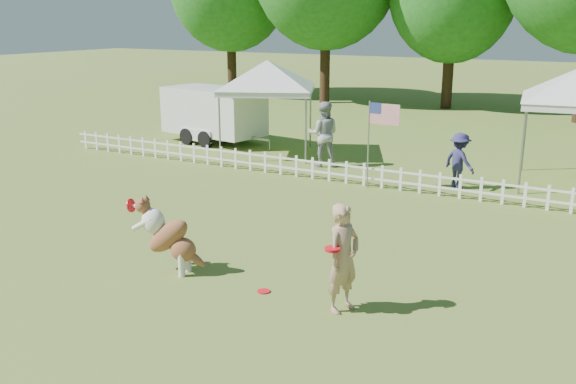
% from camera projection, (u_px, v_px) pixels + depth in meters
% --- Properties ---
extents(ground, '(120.00, 120.00, 0.00)m').
position_uv_depth(ground, '(239.00, 287.00, 10.47)').
color(ground, '#4E6821').
rests_on(ground, ground).
extents(picket_fence, '(22.00, 0.08, 0.60)m').
position_uv_depth(picket_fence, '(391.00, 178.00, 16.28)').
color(picket_fence, white).
rests_on(picket_fence, ground).
extents(handler, '(0.55, 0.69, 1.65)m').
position_uv_depth(handler, '(343.00, 258.00, 9.44)').
color(handler, tan).
rests_on(handler, ground).
extents(dog, '(1.31, 0.65, 1.30)m').
position_uv_depth(dog, '(169.00, 236.00, 10.91)').
color(dog, brown).
rests_on(dog, ground).
extents(frisbee_on_turf, '(0.24, 0.24, 0.02)m').
position_uv_depth(frisbee_on_turf, '(264.00, 291.00, 10.27)').
color(frisbee_on_turf, red).
rests_on(frisbee_on_turf, ground).
extents(canopy_tent_left, '(3.71, 3.71, 2.90)m').
position_uv_depth(canopy_tent_left, '(267.00, 109.00, 20.19)').
color(canopy_tent_left, silver).
rests_on(canopy_tent_left, ground).
extents(cargo_trailer, '(4.63, 2.56, 1.93)m').
position_uv_depth(cargo_trailer, '(214.00, 115.00, 22.29)').
color(cargo_trailer, silver).
rests_on(cargo_trailer, ground).
extents(flag_pole, '(0.86, 0.12, 2.24)m').
position_uv_depth(flag_pole, '(368.00, 145.00, 16.27)').
color(flag_pole, gray).
rests_on(flag_pole, ground).
extents(spectator_a, '(1.14, 1.04, 1.90)m').
position_uv_depth(spectator_a, '(323.00, 134.00, 18.69)').
color(spectator_a, '#9A9C9F').
rests_on(spectator_a, ground).
extents(spectator_b, '(1.07, 0.92, 1.43)m').
position_uv_depth(spectator_b, '(459.00, 161.00, 16.31)').
color(spectator_b, '#292651').
rests_on(spectator_b, ground).
extents(tree_center_left, '(6.00, 6.00, 9.80)m').
position_uv_depth(tree_center_left, '(453.00, 2.00, 29.52)').
color(tree_center_left, '#1D5719').
rests_on(tree_center_left, ground).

